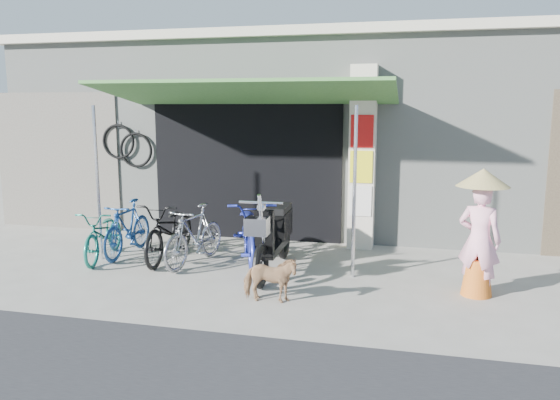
% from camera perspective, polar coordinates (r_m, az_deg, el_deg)
% --- Properties ---
extents(ground, '(80.00, 80.00, 0.00)m').
position_cam_1_polar(ground, '(7.18, -0.33, -9.29)').
color(ground, '#9B968C').
rests_on(ground, ground).
extents(bicycle_shop, '(12.30, 5.30, 3.66)m').
position_cam_1_polar(bicycle_shop, '(11.80, 5.65, 7.25)').
color(bicycle_shop, '#989C95').
rests_on(bicycle_shop, ground).
extents(shop_pillar, '(0.42, 0.44, 3.00)m').
position_cam_1_polar(shop_pillar, '(9.10, 8.62, 4.33)').
color(shop_pillar, beige).
rests_on(shop_pillar, ground).
extents(awning, '(4.60, 1.88, 2.72)m').
position_cam_1_polar(awning, '(8.60, -3.65, 10.89)').
color(awning, '#396E31').
rests_on(awning, ground).
extents(neighbour_left, '(2.60, 0.06, 2.60)m').
position_cam_1_polar(neighbour_left, '(11.37, -22.22, 3.78)').
color(neighbour_left, '#6B665B').
rests_on(neighbour_left, ground).
extents(bike_teal, '(0.81, 1.59, 0.79)m').
position_cam_1_polar(bike_teal, '(8.85, -17.89, -3.42)').
color(bike_teal, '#176B5A').
rests_on(bike_teal, ground).
extents(bike_blue, '(0.42, 1.46, 0.87)m').
position_cam_1_polar(bike_blue, '(8.97, -15.64, -2.87)').
color(bike_blue, navy).
rests_on(bike_blue, ground).
extents(bike_black, '(0.69, 1.79, 0.93)m').
position_cam_1_polar(bike_black, '(8.59, -11.40, -3.07)').
color(bike_black, black).
rests_on(bike_black, ground).
extents(bike_silver, '(0.72, 1.55, 0.90)m').
position_cam_1_polar(bike_silver, '(8.23, -8.95, -3.66)').
color(bike_silver, '#A4A4A9').
rests_on(bike_silver, ground).
extents(bike_navy, '(1.31, 2.05, 1.02)m').
position_cam_1_polar(bike_navy, '(8.12, -3.15, -3.31)').
color(bike_navy, '#212C98').
rests_on(bike_navy, ground).
extents(street_dog, '(0.70, 0.36, 0.58)m').
position_cam_1_polar(street_dog, '(6.63, -1.08, -8.28)').
color(street_dog, tan).
rests_on(street_dog, ground).
extents(moped, '(0.58, 2.03, 1.15)m').
position_cam_1_polar(moped, '(7.80, -0.64, -3.74)').
color(moped, black).
rests_on(moped, ground).
extents(nun, '(0.64, 0.64, 1.60)m').
position_cam_1_polar(nun, '(7.18, 20.15, -3.22)').
color(nun, '#F8A7BF').
rests_on(nun, ground).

